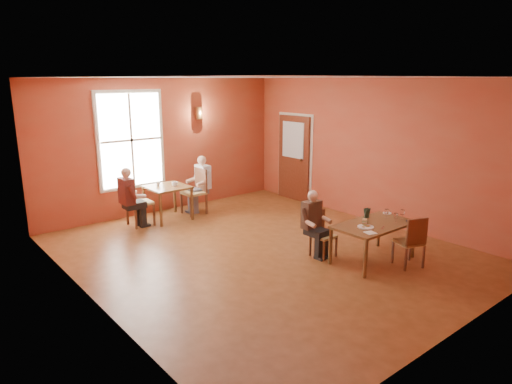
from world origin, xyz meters
TOP-DOWN VIEW (x-y plane):
  - ground at (0.00, 0.00)m, footprint 6.00×7.00m
  - wall_back at (0.00, 3.50)m, footprint 6.00×0.04m
  - wall_front at (0.00, -3.50)m, footprint 6.00×0.04m
  - wall_left at (-3.00, 0.00)m, footprint 0.04×7.00m
  - wall_right at (3.00, 0.00)m, footprint 0.04×7.00m
  - ceiling at (0.00, 0.00)m, footprint 6.00×7.00m
  - window at (-0.80, 3.45)m, footprint 1.36×0.10m
  - door at (2.94, 2.30)m, footprint 0.12×1.04m
  - wall_sconce at (0.90, 3.40)m, footprint 0.16×0.16m
  - main_table at (1.15, -1.48)m, footprint 1.39×0.78m
  - chair_diner_main at (0.65, -0.83)m, footprint 0.35×0.35m
  - diner_main at (0.65, -0.86)m, footprint 0.44×0.44m
  - chair_empty at (1.42, -1.98)m, footprint 0.48×0.48m
  - plate_food at (0.88, -1.51)m, footprint 0.31×0.31m
  - sandwich at (0.95, -1.44)m, footprint 0.11×0.11m
  - goblet_a at (1.58, -1.41)m, footprint 0.07×0.07m
  - goblet_b at (1.74, -1.62)m, footprint 0.08×0.08m
  - goblet_c at (1.49, -1.66)m, footprint 0.09×0.09m
  - menu_stand at (1.30, -1.21)m, footprint 0.11×0.06m
  - knife at (1.08, -1.70)m, footprint 0.18×0.09m
  - napkin at (0.72, -1.72)m, footprint 0.20×0.20m
  - side_plate at (1.83, -1.26)m, footprint 0.19×0.19m
  - sunglasses at (1.67, -1.77)m, footprint 0.11×0.11m
  - second_table at (-0.34, 2.79)m, footprint 0.83×0.83m
  - chair_diner_white at (0.31, 2.79)m, footprint 0.45×0.45m
  - diner_white at (0.34, 2.79)m, footprint 0.50×0.50m
  - chair_diner_maroon at (-0.99, 2.79)m, footprint 0.45×0.45m
  - diner_maroon at (-1.02, 2.79)m, footprint 0.49×0.49m
  - cup_a at (-0.22, 2.68)m, footprint 0.15×0.15m
  - cup_b at (-0.48, 2.94)m, footprint 0.11×0.11m

SIDE VIEW (x-z plane):
  - ground at x=0.00m, z-range -0.01..0.01m
  - main_table at x=1.15m, z-range 0.00..0.65m
  - second_table at x=-0.34m, z-range 0.00..0.73m
  - chair_diner_main at x=0.65m, z-range 0.00..0.78m
  - chair_empty at x=1.42m, z-range 0.00..0.85m
  - chair_diner_maroon at x=-0.99m, z-range 0.00..1.01m
  - chair_diner_white at x=0.31m, z-range 0.00..1.02m
  - diner_main at x=0.65m, z-range 0.00..1.11m
  - diner_maroon at x=-1.02m, z-range 0.00..1.23m
  - diner_white at x=0.34m, z-range 0.00..1.24m
  - knife at x=1.08m, z-range 0.65..0.65m
  - napkin at x=0.72m, z-range 0.65..0.66m
  - side_plate at x=1.83m, z-range 0.65..0.66m
  - sunglasses at x=1.67m, z-range 0.65..0.67m
  - plate_food at x=0.88m, z-range 0.65..0.68m
  - sandwich at x=0.95m, z-range 0.65..0.75m
  - goblet_a at x=1.58m, z-range 0.65..0.82m
  - goblet_c at x=1.49m, z-range 0.65..0.82m
  - goblet_b at x=1.74m, z-range 0.65..0.82m
  - menu_stand at x=1.30m, z-range 0.65..0.83m
  - cup_b at x=-0.48m, z-range 0.73..0.82m
  - cup_a at x=-0.22m, z-range 0.73..0.83m
  - door at x=2.94m, z-range 0.00..2.10m
  - wall_back at x=0.00m, z-range 0.00..3.00m
  - wall_front at x=0.00m, z-range 0.00..3.00m
  - wall_left at x=-3.00m, z-range 0.00..3.00m
  - wall_right at x=3.00m, z-range 0.00..3.00m
  - window at x=-0.80m, z-range 0.72..2.68m
  - wall_sconce at x=0.90m, z-range 2.06..2.34m
  - ceiling at x=0.00m, z-range 2.98..3.02m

